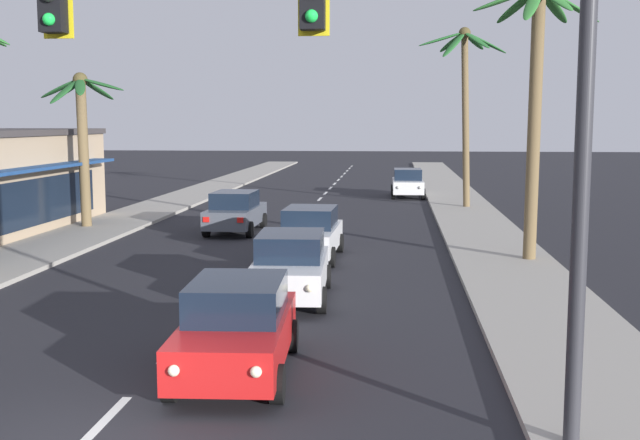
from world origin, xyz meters
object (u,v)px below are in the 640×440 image
traffic_signal_mast (331,54)px  palm_left_third (82,124)px  palm_right_third (465,82)px  sedan_parked_nearest_kerb (408,183)px  palm_right_second (536,78)px  sedan_lead_at_stop_bar (237,327)px  sedan_oncoming_far (236,212)px  sedan_third_in_queue (290,266)px  sedan_fifth_in_queue (310,233)px

traffic_signal_mast → palm_left_third: 24.18m
palm_right_third → traffic_signal_mast: bearing=-98.2°
sedan_parked_nearest_kerb → palm_right_second: palm_right_second is taller
palm_left_third → palm_right_third: (16.30, 9.24, 2.11)m
sedan_parked_nearest_kerb → palm_right_third: 8.81m
traffic_signal_mast → sedan_lead_at_stop_bar: bearing=123.2°
traffic_signal_mast → sedan_oncoming_far: traffic_signal_mast is taller
sedan_third_in_queue → sedan_oncoming_far: 12.37m
sedan_third_in_queue → sedan_parked_nearest_kerb: bearing=83.0°
sedan_oncoming_far → palm_right_third: (9.87, 9.58, 5.61)m
traffic_signal_mast → palm_right_second: palm_right_second is taller
sedan_parked_nearest_kerb → palm_left_third: size_ratio=0.69×
sedan_lead_at_stop_bar → sedan_parked_nearest_kerb: 33.73m
sedan_third_in_queue → sedan_parked_nearest_kerb: size_ratio=1.01×
sedan_lead_at_stop_bar → sedan_third_in_queue: (0.16, 5.96, 0.00)m
traffic_signal_mast → sedan_oncoming_far: (-5.54, 20.64, -4.49)m
sedan_oncoming_far → sedan_parked_nearest_kerb: size_ratio=1.00×
sedan_oncoming_far → sedan_parked_nearest_kerb: 17.36m
sedan_fifth_in_queue → palm_right_second: bearing=-1.0°
sedan_fifth_in_queue → palm_right_third: bearing=68.0°
sedan_lead_at_stop_bar → sedan_parked_nearest_kerb: same height
palm_right_second → palm_right_third: 15.55m
sedan_fifth_in_queue → palm_left_third: palm_left_third is taller
sedan_parked_nearest_kerb → sedan_lead_at_stop_bar: bearing=-96.0°
sedan_parked_nearest_kerb → palm_left_third: 20.90m
palm_left_third → palm_right_third: 18.86m
traffic_signal_mast → sedan_lead_at_stop_bar: (-1.90, 2.91, -4.49)m
traffic_signal_mast → palm_right_third: bearing=81.8°
sedan_parked_nearest_kerb → palm_right_third: (2.70, -6.23, 5.61)m
traffic_signal_mast → sedan_third_in_queue: 10.09m
traffic_signal_mast → sedan_fifth_in_queue: (-1.89, 14.83, -4.49)m
sedan_lead_at_stop_bar → sedan_parked_nearest_kerb: size_ratio=1.01×
palm_right_second → palm_right_third: size_ratio=0.96×
palm_right_second → palm_left_third: bearing=159.9°
sedan_third_in_queue → palm_left_third: 16.24m
traffic_signal_mast → sedan_fifth_in_queue: 15.61m
traffic_signal_mast → sedan_lead_at_stop_bar: traffic_signal_mast is taller
palm_right_second → sedan_lead_at_stop_bar: bearing=-121.0°
sedan_parked_nearest_kerb → traffic_signal_mast: bearing=-92.6°
palm_left_third → palm_right_third: size_ratio=0.71×
sedan_parked_nearest_kerb → palm_right_third: size_ratio=0.49×
sedan_oncoming_far → palm_right_third: palm_right_third is taller
traffic_signal_mast → sedan_third_in_queue: bearing=101.1°
palm_left_third → sedan_lead_at_stop_bar: bearing=-60.9°
traffic_signal_mast → palm_left_third: traffic_signal_mast is taller
sedan_third_in_queue → sedan_fifth_in_queue: size_ratio=1.01×
sedan_lead_at_stop_bar → palm_left_third: bearing=119.1°
sedan_fifth_in_queue → palm_left_third: (-10.09, 6.15, 3.50)m
sedan_fifth_in_queue → palm_right_second: (7.06, -0.13, 4.95)m
sedan_fifth_in_queue → sedan_parked_nearest_kerb: 21.91m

